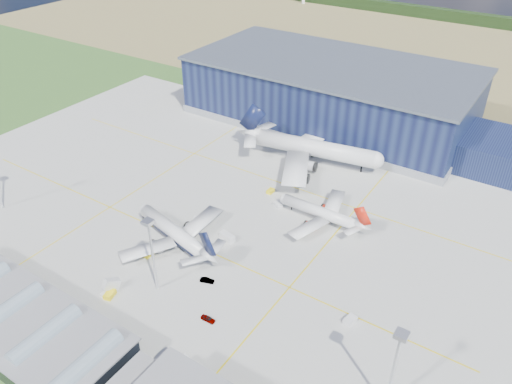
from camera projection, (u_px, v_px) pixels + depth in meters
name	position (u px, v px, depth m)	size (l,w,h in m)	color
ground	(198.00, 222.00, 161.61)	(600.00, 600.00, 0.00)	#2C521E
apron	(217.00, 207.00, 168.60)	(220.00, 160.00, 0.08)	#9FA09A
farmland	(416.00, 49.00, 315.71)	(600.00, 220.00, 0.01)	#937A4F
treeline	(452.00, 16.00, 369.57)	(600.00, 8.00, 8.00)	black
hangar	(336.00, 96.00, 220.38)	(145.00, 62.00, 26.10)	#101536
glass_concourse	(20.00, 324.00, 120.53)	(78.00, 23.00, 8.60)	black
light_mast_center	(151.00, 244.00, 127.57)	(2.60, 2.60, 23.00)	silver
light_mast_east	(396.00, 359.00, 97.73)	(2.60, 2.60, 23.00)	silver
airliner_navy	(173.00, 225.00, 149.61)	(38.09, 37.26, 12.42)	silver
airliner_red	(320.00, 207.00, 159.17)	(33.07, 32.35, 10.78)	silver
airliner_widebody	(315.00, 140.00, 188.73)	(59.58, 58.28, 19.43)	silver
gse_tug_a	(110.00, 294.00, 133.02)	(2.12, 3.46, 1.44)	yellow
gse_tug_b	(148.00, 254.00, 147.14)	(2.08, 3.11, 1.35)	yellow
gse_van_a	(227.00, 237.00, 153.08)	(2.24, 5.14, 2.24)	silver
gse_cart_a	(350.00, 320.00, 125.48)	(2.25, 3.38, 1.46)	silver
gse_van_b	(196.00, 223.00, 159.11)	(2.23, 4.87, 2.23)	silver
gse_tug_c	(270.00, 191.00, 175.59)	(1.86, 2.98, 1.31)	yellow
gse_cart_b	(278.00, 205.00, 168.36)	(2.14, 3.21, 1.39)	silver
gse_van_c	(188.00, 367.00, 112.97)	(2.66, 5.55, 2.66)	silver
airstair	(112.00, 286.00, 134.58)	(1.79, 4.47, 2.86)	silver
car_a	(208.00, 319.00, 125.94)	(1.57, 3.91, 1.33)	#99999E
car_b	(207.00, 280.00, 137.66)	(1.38, 3.94, 1.30)	#99999E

